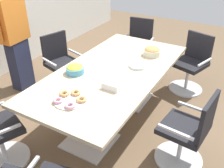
% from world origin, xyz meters
% --- Properties ---
extents(ground_plane, '(10.00, 10.00, 0.01)m').
position_xyz_m(ground_plane, '(0.00, 0.00, -0.01)').
color(ground_plane, brown).
extents(conference_table, '(2.40, 1.20, 0.75)m').
position_xyz_m(conference_table, '(0.00, 0.00, 0.63)').
color(conference_table, '#CCB793').
rests_on(conference_table, ground).
extents(office_chair_1, '(0.59, 0.59, 0.91)m').
position_xyz_m(office_chair_1, '(-0.29, -1.09, 0.41)').
color(office_chair_1, silver).
rests_on(office_chair_1, ground).
extents(office_chair_2, '(0.68, 0.68, 0.91)m').
position_xyz_m(office_chair_2, '(1.32, -0.69, 0.41)').
color(office_chair_2, silver).
rests_on(office_chair_2, ground).
extents(office_chair_3, '(0.60, 0.60, 0.91)m').
position_xyz_m(office_chair_3, '(1.60, 0.37, 0.41)').
color(office_chair_3, silver).
rests_on(office_chair_3, ground).
extents(office_chair_4, '(0.67, 0.67, 0.91)m').
position_xyz_m(office_chair_4, '(0.29, 1.09, 0.41)').
color(office_chair_4, silver).
rests_on(office_chair_4, ground).
extents(person_standing_1, '(0.61, 0.25, 1.71)m').
position_xyz_m(person_standing_1, '(0.01, 1.71, 0.89)').
color(person_standing_1, '#232842').
rests_on(person_standing_1, ground).
extents(snack_bowl_chips_yellow, '(0.23, 0.23, 0.11)m').
position_xyz_m(snack_bowl_chips_yellow, '(-0.29, 0.36, 0.81)').
color(snack_bowl_chips_yellow, '#4C9EC6').
rests_on(snack_bowl_chips_yellow, conference_table).
extents(snack_bowl_cookies, '(0.24, 0.24, 0.12)m').
position_xyz_m(snack_bowl_cookies, '(0.67, -0.26, 0.81)').
color(snack_bowl_cookies, beige).
rests_on(snack_bowl_cookies, conference_table).
extents(donut_platter, '(0.34, 0.34, 0.04)m').
position_xyz_m(donut_platter, '(-0.80, 0.04, 0.77)').
color(donut_platter, white).
rests_on(donut_platter, conference_table).
extents(plate_stack, '(0.22, 0.22, 0.03)m').
position_xyz_m(plate_stack, '(0.24, -0.24, 0.77)').
color(plate_stack, white).
rests_on(plate_stack, conference_table).
extents(napkin_pile, '(0.20, 0.20, 0.08)m').
position_xyz_m(napkin_pile, '(-0.34, -0.22, 0.79)').
color(napkin_pile, white).
rests_on(napkin_pile, conference_table).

